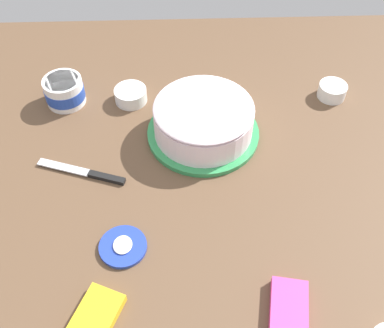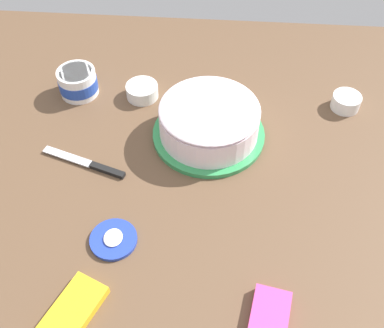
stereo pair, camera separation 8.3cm
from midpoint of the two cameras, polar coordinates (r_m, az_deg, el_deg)
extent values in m
plane|color=brown|center=(1.13, 0.88, -3.95)|extent=(1.54, 1.54, 0.00)
cylinder|color=#339351|center=(1.26, 3.94, 3.62)|extent=(0.30, 0.30, 0.01)
cylinder|color=#DBB77A|center=(1.23, 4.04, 4.90)|extent=(0.24, 0.24, 0.07)
cylinder|color=white|center=(1.23, 4.05, 5.07)|extent=(0.26, 0.26, 0.08)
ellipsoid|color=white|center=(1.20, 4.17, 6.65)|extent=(0.26, 0.26, 0.03)
cylinder|color=white|center=(1.40, -12.17, 9.72)|extent=(0.11, 0.11, 0.08)
cylinder|color=#2347B2|center=(1.40, -12.14, 9.60)|extent=(0.11, 0.11, 0.04)
cylinder|color=white|center=(1.37, -12.39, 10.78)|extent=(0.09, 0.09, 0.01)
cylinder|color=#233DAD|center=(1.07, -7.39, -9.27)|extent=(0.11, 0.11, 0.01)
ellipsoid|color=white|center=(1.06, -7.44, -9.05)|extent=(0.05, 0.04, 0.01)
cube|color=silver|center=(1.24, -13.18, 0.81)|extent=(0.07, 0.14, 0.00)
cube|color=black|center=(1.19, -8.38, -0.84)|extent=(0.05, 0.10, 0.01)
cylinder|color=white|center=(1.41, 19.99, 7.13)|extent=(0.08, 0.08, 0.04)
cylinder|color=green|center=(1.41, 20.02, 7.21)|extent=(0.07, 0.07, 0.01)
ellipsoid|color=green|center=(1.41, 20.10, 7.42)|extent=(0.06, 0.06, 0.02)
cylinder|color=white|center=(1.37, -4.40, 8.85)|extent=(0.09, 0.09, 0.04)
cylinder|color=pink|center=(1.37, -4.40, 8.84)|extent=(0.08, 0.08, 0.01)
ellipsoid|color=pink|center=(1.36, -4.41, 9.07)|extent=(0.06, 0.06, 0.02)
cube|color=yellow|center=(0.99, -12.20, -17.61)|extent=(0.17, 0.13, 0.02)
cube|color=#E53D8E|center=(0.98, 11.85, -18.80)|extent=(0.16, 0.10, 0.03)
camera|label=1|loc=(0.04, -87.93, 2.44)|focal=43.47mm
camera|label=2|loc=(0.04, 92.07, -2.44)|focal=43.47mm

